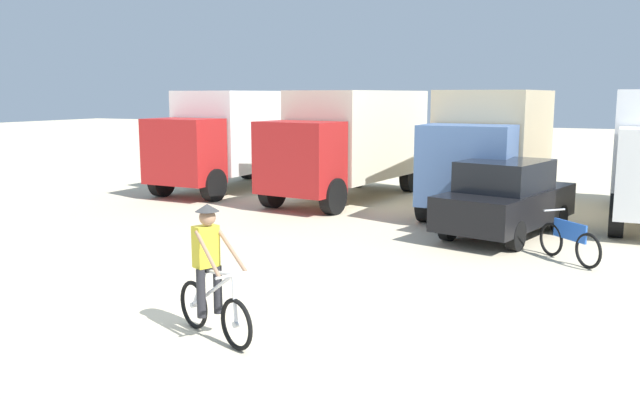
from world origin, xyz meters
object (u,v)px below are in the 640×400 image
at_px(cyclist_orange_shirt, 211,276).
at_px(bicycle_spare, 569,242).
at_px(box_truck_tan_camper, 492,143).
at_px(box_truck_cream_rv, 350,139).
at_px(box_truck_white_box, 236,134).
at_px(sedan_parked, 506,198).

height_order(cyclist_orange_shirt, bicycle_spare, cyclist_orange_shirt).
bearing_deg(cyclist_orange_shirt, box_truck_tan_camper, 83.63).
distance_m(box_truck_tan_camper, cyclist_orange_shirt, 11.97).
bearing_deg(box_truck_cream_rv, bicycle_spare, -38.20).
relative_size(box_truck_white_box, bicycle_spare, 5.36).
bearing_deg(bicycle_spare, cyclist_orange_shirt, -121.73).
xyz_separation_m(box_truck_tan_camper, sedan_parked, (1.06, -3.60, -0.99)).
height_order(box_truck_cream_rv, box_truck_tan_camper, same).
bearing_deg(sedan_parked, box_truck_cream_rv, 146.41).
xyz_separation_m(box_truck_cream_rv, box_truck_tan_camper, (4.36, -0.00, 0.00)).
relative_size(sedan_parked, bicycle_spare, 3.53).
bearing_deg(cyclist_orange_shirt, box_truck_cream_rv, 104.38).
distance_m(box_truck_white_box, box_truck_tan_camper, 8.81).
bearing_deg(sedan_parked, box_truck_tan_camper, 106.36).
bearing_deg(box_truck_tan_camper, bicycle_spare, -64.54).
relative_size(box_truck_cream_rv, box_truck_tan_camper, 1.02).
relative_size(sedan_parked, cyclist_orange_shirt, 2.47).
bearing_deg(box_truck_white_box, sedan_parked, -21.93).
bearing_deg(cyclist_orange_shirt, sedan_parked, 73.92).
bearing_deg(bicycle_spare, sedan_parked, 129.48).
bearing_deg(box_truck_white_box, box_truck_cream_rv, -4.80).
distance_m(box_truck_cream_rv, box_truck_tan_camper, 4.36).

